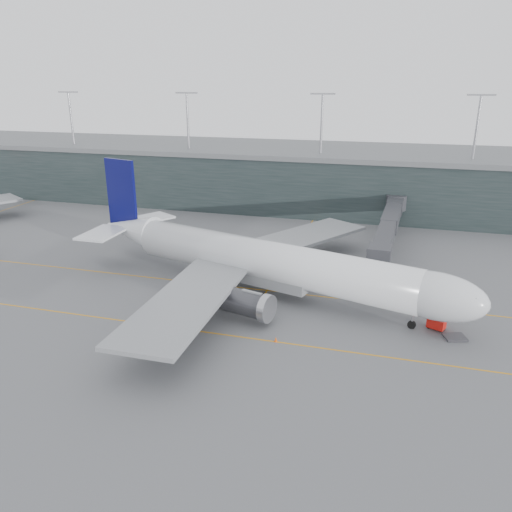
# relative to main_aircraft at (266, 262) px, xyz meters

# --- Properties ---
(ground) EXTENTS (320.00, 320.00, 0.00)m
(ground) POSITION_rel_main_aircraft_xyz_m (-4.96, 4.98, -5.32)
(ground) COLOR #55565A
(ground) RESTS_ON ground
(taxiline_a) EXTENTS (160.00, 0.25, 0.02)m
(taxiline_a) POSITION_rel_main_aircraft_xyz_m (-4.96, 0.98, -5.31)
(taxiline_a) COLOR orange
(taxiline_a) RESTS_ON ground
(taxiline_b) EXTENTS (160.00, 0.25, 0.02)m
(taxiline_b) POSITION_rel_main_aircraft_xyz_m (-4.96, -15.02, -5.31)
(taxiline_b) COLOR orange
(taxiline_b) RESTS_ON ground
(taxiline_lead_main) EXTENTS (0.25, 60.00, 0.02)m
(taxiline_lead_main) POSITION_rel_main_aircraft_xyz_m (0.04, 24.98, -5.31)
(taxiline_lead_main) COLOR orange
(taxiline_lead_main) RESTS_ON ground
(terminal) EXTENTS (240.00, 36.00, 29.00)m
(terminal) POSITION_rel_main_aircraft_xyz_m (-4.97, 62.98, 2.29)
(terminal) COLOR #1D2827
(terminal) RESTS_ON ground
(main_aircraft) EXTENTS (66.58, 61.22, 18.98)m
(main_aircraft) POSITION_rel_main_aircraft_xyz_m (0.00, 0.00, 0.00)
(main_aircraft) COLOR silver
(main_aircraft) RESTS_ON ground
(jet_bridge) EXTENTS (6.47, 48.86, 7.44)m
(jet_bridge) POSITION_rel_main_aircraft_xyz_m (18.07, 31.99, 0.24)
(jet_bridge) COLOR #2F3034
(jet_bridge) RESTS_ON ground
(gse_cart) EXTENTS (2.68, 2.26, 1.56)m
(gse_cart) POSITION_rel_main_aircraft_xyz_m (25.65, -5.58, -4.46)
(gse_cart) COLOR red
(gse_cart) RESTS_ON ground
(baggage_dolly) EXTENTS (3.33, 2.99, 0.28)m
(baggage_dolly) POSITION_rel_main_aircraft_xyz_m (27.92, -7.67, -5.16)
(baggage_dolly) COLOR #323136
(baggage_dolly) RESTS_ON ground
(uld_a) EXTENTS (2.07, 1.72, 1.76)m
(uld_a) POSITION_rel_main_aircraft_xyz_m (-9.87, 14.11, -4.40)
(uld_a) COLOR #35353A
(uld_a) RESTS_ON ground
(uld_b) EXTENTS (1.86, 1.50, 1.68)m
(uld_b) POSITION_rel_main_aircraft_xyz_m (-6.36, 15.70, -4.44)
(uld_b) COLOR #35353A
(uld_b) RESTS_ON ground
(uld_c) EXTENTS (2.14, 1.81, 1.78)m
(uld_c) POSITION_rel_main_aircraft_xyz_m (-3.86, 14.52, -4.39)
(uld_c) COLOR #35353A
(uld_c) RESTS_ON ground
(cone_nose) EXTENTS (0.44, 0.44, 0.70)m
(cone_nose) POSITION_rel_main_aircraft_xyz_m (28.43, -2.47, -4.97)
(cone_nose) COLOR orange
(cone_nose) RESTS_ON ground
(cone_wing_stbd) EXTENTS (0.44, 0.44, 0.70)m
(cone_wing_stbd) POSITION_rel_main_aircraft_xyz_m (5.32, -14.99, -4.98)
(cone_wing_stbd) COLOR #DA4E0C
(cone_wing_stbd) RESTS_ON ground
(cone_wing_port) EXTENTS (0.47, 0.47, 0.75)m
(cone_wing_port) POSITION_rel_main_aircraft_xyz_m (2.35, 15.41, -4.95)
(cone_wing_port) COLOR #F5430D
(cone_wing_port) RESTS_ON ground
(cone_tail) EXTENTS (0.40, 0.40, 0.64)m
(cone_tail) POSITION_rel_main_aircraft_xyz_m (-13.33, -5.60, -5.00)
(cone_tail) COLOR orange
(cone_tail) RESTS_ON ground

